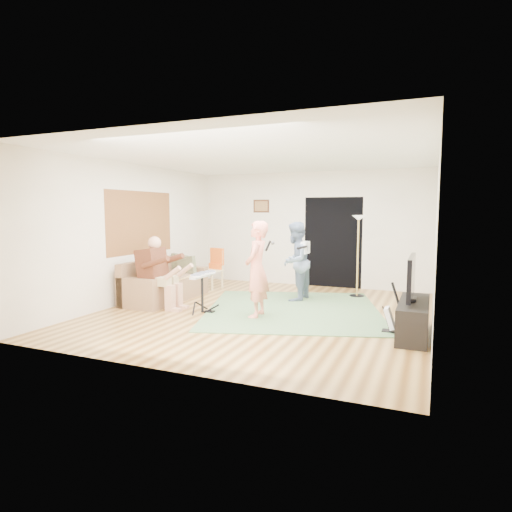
{
  "coord_description": "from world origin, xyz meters",
  "views": [
    {
      "loc": [
        2.72,
        -6.87,
        1.78
      ],
      "look_at": [
        -0.27,
        0.3,
        0.96
      ],
      "focal_mm": 30.0,
      "sensor_mm": 36.0,
      "label": 1
    }
  ],
  "objects": [
    {
      "name": "dining_chair",
      "position": [
        -1.96,
        1.75,
        0.33
      ],
      "size": [
        0.48,
        0.51,
        0.92
      ],
      "rotation": [
        0.0,
        0.0,
        -0.27
      ],
      "color": "beige",
      "rests_on": "floor"
    },
    {
      "name": "floor",
      "position": [
        0.0,
        0.0,
        0.0
      ],
      "size": [
        6.0,
        6.0,
        0.0
      ],
      "primitive_type": "plane",
      "color": "brown",
      "rests_on": "ground"
    },
    {
      "name": "walls",
      "position": [
        0.0,
        0.0,
        1.35
      ],
      "size": [
        5.5,
        6.0,
        2.7
      ],
      "primitive_type": null,
      "color": "silver",
      "rests_on": "floor"
    },
    {
      "name": "area_rug",
      "position": [
        0.42,
        0.38,
        0.01
      ],
      "size": [
        3.85,
        4.0,
        0.02
      ],
      "primitive_type": "cube",
      "rotation": [
        0.0,
        0.0,
        0.3
      ],
      "color": "#4C6E43",
      "rests_on": "floor"
    },
    {
      "name": "ceiling",
      "position": [
        0.0,
        0.0,
        2.7
      ],
      "size": [
        6.0,
        6.0,
        0.0
      ],
      "primitive_type": "plane",
      "rotation": [
        3.14,
        0.0,
        0.0
      ],
      "color": "white",
      "rests_on": "walls"
    },
    {
      "name": "tv_cabinet",
      "position": [
        2.5,
        -0.5,
        0.25
      ],
      "size": [
        0.4,
        1.4,
        0.5
      ],
      "primitive_type": "cube",
      "color": "black",
      "rests_on": "floor"
    },
    {
      "name": "microphone",
      "position": [
        0.22,
        -0.35,
        1.21
      ],
      "size": [
        0.06,
        0.06,
        0.24
      ],
      "primitive_type": null,
      "color": "black",
      "rests_on": "singer"
    },
    {
      "name": "drum_kit",
      "position": [
        -1.0,
        -0.41,
        0.31
      ],
      "size": [
        0.39,
        0.7,
        0.72
      ],
      "color": "black",
      "rests_on": "floor"
    },
    {
      "name": "guitarist",
      "position": [
        0.21,
        1.2,
        0.78
      ],
      "size": [
        0.66,
        0.81,
        1.57
      ],
      "primitive_type": "imported",
      "rotation": [
        0.0,
        0.0,
        -1.65
      ],
      "color": "slate",
      "rests_on": "floor"
    },
    {
      "name": "guitar_held",
      "position": [
        0.41,
        1.2,
        1.07
      ],
      "size": [
        0.14,
        0.6,
        0.26
      ],
      "primitive_type": null,
      "rotation": [
        0.0,
        0.0,
        -0.03
      ],
      "color": "white",
      "rests_on": "guitarist"
    },
    {
      "name": "guitar_spare",
      "position": [
        2.18,
        -0.44,
        0.21
      ],
      "size": [
        0.27,
        0.24,
        0.75
      ],
      "color": "black",
      "rests_on": "floor"
    },
    {
      "name": "sofa",
      "position": [
        -2.29,
        0.24,
        0.27
      ],
      "size": [
        0.82,
        2.0,
        0.81
      ],
      "color": "#876343",
      "rests_on": "floor"
    },
    {
      "name": "torchiere_lamp",
      "position": [
        1.29,
        2.04,
        1.16
      ],
      "size": [
        0.3,
        0.3,
        1.69
      ],
      "color": "black",
      "rests_on": "floor"
    },
    {
      "name": "singer",
      "position": [
        0.02,
        -0.35,
        0.81
      ],
      "size": [
        0.45,
        0.63,
        1.62
      ],
      "primitive_type": "imported",
      "rotation": [
        0.0,
        0.0,
        -1.46
      ],
      "color": "#F9866C",
      "rests_on": "floor"
    },
    {
      "name": "window_blinds",
      "position": [
        -2.74,
        0.2,
        1.55
      ],
      "size": [
        0.0,
        2.05,
        2.05
      ],
      "primitive_type": "plane",
      "rotation": [
        1.57,
        0.0,
        1.57
      ],
      "color": "brown",
      "rests_on": "walls"
    },
    {
      "name": "doorway",
      "position": [
        0.55,
        2.99,
        1.05
      ],
      "size": [
        2.1,
        0.0,
        2.1
      ],
      "primitive_type": "plane",
      "rotation": [
        1.57,
        0.0,
        0.0
      ],
      "color": "black",
      "rests_on": "walls"
    },
    {
      "name": "picture_frame",
      "position": [
        -1.25,
        2.99,
        1.9
      ],
      "size": [
        0.42,
        0.03,
        0.32
      ],
      "primitive_type": "cube",
      "color": "#3F2314",
      "rests_on": "walls"
    },
    {
      "name": "drummer",
      "position": [
        -1.88,
        -0.41,
        0.51
      ],
      "size": [
        0.86,
        0.48,
        1.32
      ],
      "color": "#542817",
      "rests_on": "sofa"
    },
    {
      "name": "television",
      "position": [
        2.45,
        -0.5,
        0.85
      ],
      "size": [
        0.06,
        1.12,
        0.59
      ],
      "primitive_type": "cube",
      "color": "black",
      "rests_on": "tv_cabinet"
    }
  ]
}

